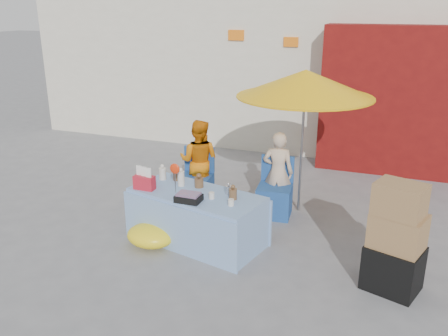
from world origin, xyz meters
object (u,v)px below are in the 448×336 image
at_px(umbrella, 305,84).
at_px(box_stack, 396,242).
at_px(chair_right, 274,199).
at_px(vendor_orange, 199,161).
at_px(market_table, 196,216).
at_px(vendor_beige, 278,173).
at_px(chair_left, 196,187).

relative_size(umbrella, box_stack, 1.70).
relative_size(chair_right, vendor_orange, 0.66).
relative_size(vendor_orange, umbrella, 0.62).
relative_size(market_table, vendor_beige, 1.55).
xyz_separation_m(market_table, chair_right, (0.74, 1.14, -0.09)).
relative_size(market_table, chair_left, 2.23).
bearing_deg(umbrella, chair_left, -169.62).
height_order(vendor_beige, umbrella, umbrella).
distance_m(market_table, chair_right, 1.36).
xyz_separation_m(vendor_beige, box_stack, (1.68, -1.54, -0.05)).
distance_m(market_table, umbrella, 2.34).
distance_m(chair_right, vendor_beige, 0.38).
bearing_deg(box_stack, chair_right, 140.02).
bearing_deg(chair_left, market_table, -71.65).
distance_m(market_table, vendor_orange, 1.40).
relative_size(chair_left, vendor_orange, 0.66).
height_order(chair_left, vendor_orange, vendor_orange).
bearing_deg(chair_right, market_table, -128.88).
bearing_deg(box_stack, vendor_beige, 137.41).
distance_m(market_table, chair_left, 1.25).
distance_m(chair_left, vendor_orange, 0.41).
xyz_separation_m(chair_right, umbrella, (0.30, 0.28, 1.64)).
relative_size(market_table, box_stack, 1.54).
xyz_separation_m(market_table, vendor_beige, (0.74, 1.27, 0.27)).
distance_m(chair_right, vendor_orange, 1.31).
bearing_deg(umbrella, market_table, -126.24).
bearing_deg(vendor_beige, box_stack, 131.59).
xyz_separation_m(vendor_orange, box_stack, (2.93, -1.54, -0.08)).
bearing_deg(vendor_orange, chair_left, 83.50).
xyz_separation_m(umbrella, box_stack, (1.38, -1.69, -1.33)).
xyz_separation_m(market_table, chair_left, (-0.51, 1.14, -0.09)).
distance_m(vendor_beige, umbrella, 1.32).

